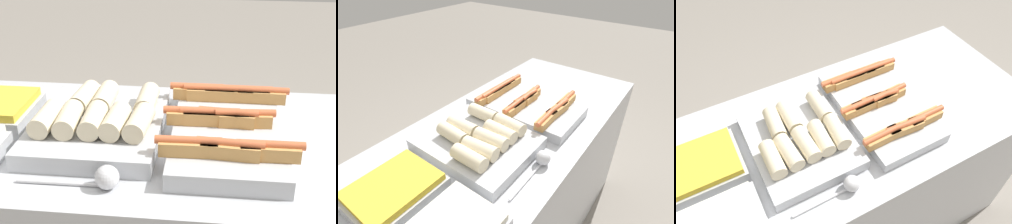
# 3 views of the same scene
# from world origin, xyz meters

# --- Properties ---
(tray_hotdogs) EXTENTS (0.37, 0.55, 0.10)m
(tray_hotdogs) POSITION_xyz_m (0.11, 0.01, 0.91)
(tray_hotdogs) COLOR #B7BABF
(tray_hotdogs) RESTS_ON counter
(tray_wraps) EXTENTS (0.36, 0.46, 0.11)m
(tray_wraps) POSITION_xyz_m (-0.25, -0.01, 0.92)
(tray_wraps) COLOR #B7BABF
(tray_wraps) RESTS_ON counter
(serving_spoon_near) EXTENTS (0.26, 0.06, 0.06)m
(serving_spoon_near) POSITION_xyz_m (-0.18, -0.27, 0.90)
(serving_spoon_near) COLOR silver
(serving_spoon_near) RESTS_ON counter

